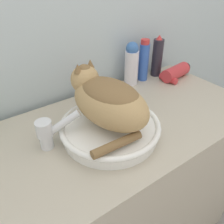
% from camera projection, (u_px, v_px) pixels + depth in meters
% --- Properties ---
extents(wall_back, '(8.00, 0.05, 2.40)m').
position_uv_depth(wall_back, '(61.00, 5.00, 0.90)').
color(wall_back, silver).
rests_on(wall_back, ground_plane).
extents(vanity_counter, '(1.23, 0.56, 0.82)m').
position_uv_depth(vanity_counter, '(112.00, 196.00, 1.12)').
color(vanity_counter, '#B2A893').
rests_on(vanity_counter, ground_plane).
extents(sink_basin, '(0.35, 0.35, 0.06)m').
position_uv_depth(sink_basin, '(110.00, 128.00, 0.83)').
color(sink_basin, white).
rests_on(sink_basin, vanity_counter).
extents(cat, '(0.25, 0.33, 0.19)m').
position_uv_depth(cat, '(107.00, 99.00, 0.77)').
color(cat, tan).
rests_on(cat, sink_basin).
extents(faucet, '(0.15, 0.08, 0.13)m').
position_uv_depth(faucet, '(49.00, 131.00, 0.76)').
color(faucet, silver).
rests_on(faucet, vanity_counter).
extents(lotion_bottle_white, '(0.06, 0.06, 0.21)m').
position_uv_depth(lotion_bottle_white, '(132.00, 64.00, 1.12)').
color(lotion_bottle_white, silver).
rests_on(lotion_bottle_white, vanity_counter).
extents(hairspray_can_black, '(0.05, 0.05, 0.21)m').
position_uv_depth(hairspray_can_black, '(157.00, 57.00, 1.21)').
color(hairspray_can_black, '#28232D').
rests_on(hairspray_can_black, vanity_counter).
extents(deodorant_stick, '(0.04, 0.04, 0.12)m').
position_uv_depth(deodorant_stick, '(85.00, 86.00, 1.02)').
color(deodorant_stick, silver).
rests_on(deodorant_stick, vanity_counter).
extents(shampoo_bottle_tall, '(0.05, 0.05, 0.21)m').
position_uv_depth(shampoo_bottle_tall, '(144.00, 61.00, 1.16)').
color(shampoo_bottle_tall, '#335BB7').
rests_on(shampoo_bottle_tall, vanity_counter).
extents(hair_dryer, '(0.19, 0.10, 0.07)m').
position_uv_depth(hair_dryer, '(175.00, 73.00, 1.21)').
color(hair_dryer, '#C63338').
rests_on(hair_dryer, vanity_counter).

